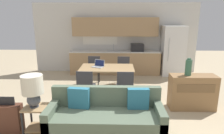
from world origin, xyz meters
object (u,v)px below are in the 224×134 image
dining_chair_near_left (86,85)px  suitcase (9,118)px  refrigerator (173,51)px  side_table (36,116)px  dining_chair_far_right (123,69)px  dining_chair_near_right (125,86)px  credenza (192,92)px  table_lamp (33,88)px  couch (106,116)px  dining_chair_far_left (94,68)px  dining_table (107,69)px  vase (188,67)px  laptop (99,65)px

dining_chair_near_left → suitcase: bearing=48.5°
refrigerator → side_table: bearing=-130.8°
dining_chair_near_left → dining_chair_far_right: same height
dining_chair_near_right → credenza: bearing=173.4°
dining_chair_near_right → side_table: bearing=37.7°
table_lamp → credenza: 3.55m
side_table → suitcase: size_ratio=0.75×
couch → dining_chair_far_left: 3.06m
dining_table → table_lamp: table_lamp is taller
dining_table → couch: couch is taller
vase → refrigerator: bearing=81.8°
dining_chair_near_left → laptop: bearing=-103.4°
dining_table → suitcase: dining_table is taller
credenza → suitcase: 4.00m
refrigerator → dining_chair_near_left: bearing=-135.7°
dining_chair_near_left → dining_chair_far_left: (0.00, 1.69, 0.00)m
side_table → dining_chair_near_right: dining_chair_near_right is taller
credenza → dining_chair_far_right: 2.44m
dining_table → credenza: 2.34m
table_lamp → dining_chair_far_right: table_lamp is taller
side_table → dining_chair_far_right: 3.46m
vase → dining_chair_far_right: vase is taller
dining_table → suitcase: size_ratio=2.12×
dining_chair_far_right → table_lamp: bearing=-116.6°
refrigerator → dining_chair_near_left: size_ratio=2.08×
side_table → refrigerator: bearing=49.2°
table_lamp → dining_chair_far_left: bearing=76.4°
side_table → vase: vase is taller
dining_chair_far_left → credenza: bearing=-35.3°
dining_table → laptop: 0.28m
vase → dining_chair_far_right: size_ratio=0.46×
refrigerator → side_table: 5.52m
dining_table → dining_chair_far_left: dining_chair_far_left is taller
dining_chair_near_right → suitcase: size_ratio=1.23×
refrigerator → dining_chair_near_left: refrigerator is taller
credenza → dining_chair_far_left: dining_chair_far_left is taller
dining_chair_near_right → dining_chair_far_right: bearing=-90.6°
dining_chair_far_right → side_table: bearing=-116.5°
couch → dining_chair_far_right: (0.41, 2.97, 0.15)m
dining_chair_near_right → dining_chair_far_right: (0.00, 1.67, 0.00)m
vase → dining_chair_near_right: vase is taller
side_table → dining_chair_far_right: (1.71, 3.01, 0.14)m
refrigerator → couch: refrigerator is taller
credenza → laptop: bearing=155.2°
laptop → dining_chair_near_right: bearing=-26.6°
side_table → dining_chair_far_left: 3.13m
refrigerator → vase: bearing=-98.2°
side_table → table_lamp: (-0.01, -0.01, 0.55)m
refrigerator → dining_chair_far_left: (-2.86, -1.11, -0.42)m
dining_table → credenza: (2.09, -1.02, -0.28)m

